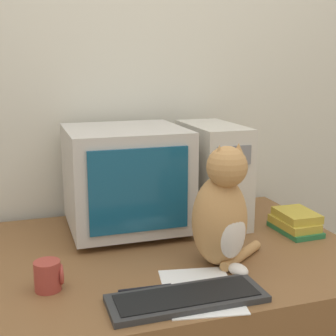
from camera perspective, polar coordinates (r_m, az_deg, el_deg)
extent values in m
cube|color=beige|center=(2.09, -4.94, 9.77)|extent=(7.00, 0.05, 2.50)
cube|color=#BCB7AD|center=(1.88, -5.11, -7.04)|extent=(0.31, 0.26, 0.02)
cube|color=#BCB7AD|center=(1.83, -5.23, -1.03)|extent=(0.44, 0.43, 0.38)
cube|color=navy|center=(1.62, -3.52, -2.77)|extent=(0.35, 0.01, 0.30)
cube|color=beige|center=(1.94, 5.43, -0.64)|extent=(0.19, 0.39, 0.40)
cube|color=slate|center=(1.74, 8.09, 1.50)|extent=(0.14, 0.01, 0.07)
cube|color=#2D2D2D|center=(1.35, 2.31, -15.60)|extent=(0.44, 0.16, 0.02)
cube|color=black|center=(1.34, 2.32, -15.21)|extent=(0.40, 0.12, 0.00)
ellipsoid|color=#B7844C|center=(1.53, 6.29, -6.40)|extent=(0.22, 0.21, 0.30)
ellipsoid|color=beige|center=(1.49, 7.82, -7.91)|extent=(0.11, 0.07, 0.16)
sphere|color=#B7844C|center=(1.45, 7.20, 0.16)|extent=(0.16, 0.16, 0.13)
cone|color=#B7844C|center=(1.43, 6.27, 2.00)|extent=(0.04, 0.04, 0.04)
cone|color=#B7844C|center=(1.47, 8.60, 2.27)|extent=(0.04, 0.04, 0.04)
ellipsoid|color=beige|center=(1.50, 8.56, -12.19)|extent=(0.07, 0.09, 0.04)
cylinder|color=#B7844C|center=(1.61, 8.92, -10.49)|extent=(0.21, 0.16, 0.03)
cube|color=#28703D|center=(1.91, 15.22, -7.23)|extent=(0.14, 0.21, 0.02)
cube|color=gold|center=(1.90, 15.14, -6.51)|extent=(0.13, 0.19, 0.03)
cube|color=gold|center=(1.91, 15.41, -5.55)|extent=(0.14, 0.18, 0.03)
cylinder|color=black|center=(1.41, -2.84, -14.40)|extent=(0.16, 0.02, 0.01)
cube|color=white|center=(1.40, 3.89, -14.71)|extent=(0.26, 0.33, 0.00)
cylinder|color=#9E382D|center=(1.43, -14.47, -12.61)|extent=(0.08, 0.08, 0.09)
torus|color=#9E382D|center=(1.44, -12.90, -12.48)|extent=(0.01, 0.06, 0.06)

